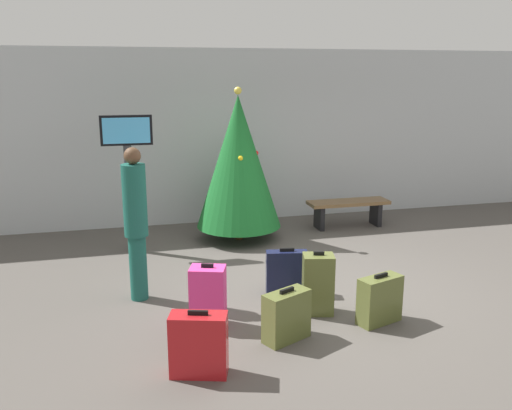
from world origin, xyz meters
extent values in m
plane|color=#514C47|center=(0.00, 0.00, 0.00)|extent=(16.00, 16.00, 0.00)
cube|color=#B7BCC1|center=(0.00, 3.70, 1.56)|extent=(16.00, 0.20, 3.12)
cylinder|color=#4C3319|center=(-0.55, 2.40, 0.12)|extent=(0.12, 0.12, 0.23)
cone|color=#196628|center=(-0.55, 2.40, 1.30)|extent=(1.38, 1.38, 2.13)
sphere|color=#F2D84C|center=(-0.55, 2.40, 2.42)|extent=(0.12, 0.12, 0.12)
sphere|color=yellow|center=(-0.72, 2.59, 1.52)|extent=(0.08, 0.08, 0.08)
sphere|color=red|center=(-0.27, 2.34, 1.44)|extent=(0.08, 0.08, 0.08)
sphere|color=blue|center=(-0.57, 2.74, 1.24)|extent=(0.08, 0.08, 0.08)
sphere|color=blue|center=(-0.85, 2.63, 1.13)|extent=(0.08, 0.08, 0.08)
sphere|color=yellow|center=(-0.58, 2.10, 1.40)|extent=(0.08, 0.08, 0.08)
sphere|color=red|center=(-0.40, 2.59, 1.57)|extent=(0.08, 0.08, 0.08)
cylinder|color=#333338|center=(-2.28, 2.21, 0.82)|extent=(0.12, 0.12, 1.65)
cube|color=black|center=(-2.28, 2.21, 1.87)|extent=(0.76, 0.09, 0.44)
cube|color=#4CB2F2|center=(-2.28, 2.16, 1.87)|extent=(0.68, 0.02, 0.38)
cube|color=brown|center=(1.51, 2.64, 0.45)|extent=(1.45, 0.44, 0.06)
cube|color=black|center=(0.96, 2.64, 0.21)|extent=(0.08, 0.35, 0.42)
cube|color=black|center=(2.05, 2.64, 0.21)|extent=(0.08, 0.35, 0.42)
cylinder|color=#19594C|center=(-2.26, 0.29, 0.40)|extent=(0.21, 0.21, 0.81)
cylinder|color=#19594C|center=(-2.26, 0.29, 1.23)|extent=(0.38, 0.38, 0.86)
sphere|color=brown|center=(-2.26, 0.29, 1.76)|extent=(0.20, 0.20, 0.20)
cube|color=#59602D|center=(-0.83, -1.17, 0.26)|extent=(0.55, 0.41, 0.52)
cube|color=black|center=(-0.83, -1.17, 0.54)|extent=(0.17, 0.10, 0.04)
cube|color=#59602D|center=(-0.29, -0.63, 0.35)|extent=(0.40, 0.34, 0.70)
cube|color=black|center=(-0.29, -0.63, 0.72)|extent=(0.12, 0.06, 0.04)
cube|color=#59602D|center=(0.28, -1.03, 0.26)|extent=(0.55, 0.36, 0.53)
cube|color=black|center=(0.28, -1.03, 0.55)|extent=(0.18, 0.09, 0.04)
cube|color=#141938|center=(-0.46, 0.01, 0.27)|extent=(0.53, 0.26, 0.55)
cube|color=black|center=(-0.46, 0.01, 0.57)|extent=(0.18, 0.06, 0.04)
cube|color=#E5388C|center=(-1.56, -0.64, 0.33)|extent=(0.44, 0.37, 0.67)
cube|color=black|center=(-1.56, -0.64, 0.69)|extent=(0.13, 0.07, 0.04)
cube|color=#B2191E|center=(-1.80, -1.61, 0.29)|extent=(0.56, 0.37, 0.59)
cube|color=black|center=(-1.80, -1.61, 0.61)|extent=(0.18, 0.08, 0.04)
camera|label=1|loc=(-2.40, -6.08, 2.68)|focal=38.18mm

